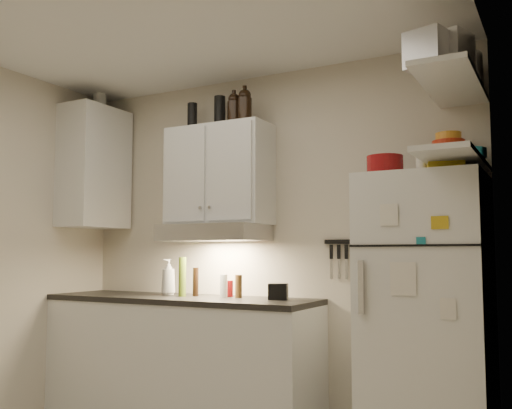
% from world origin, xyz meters
% --- Properties ---
extents(back_wall, '(3.20, 0.02, 2.60)m').
position_xyz_m(back_wall, '(0.00, 1.51, 1.30)').
color(back_wall, beige).
rests_on(back_wall, ground).
extents(right_wall, '(0.02, 3.00, 2.60)m').
position_xyz_m(right_wall, '(1.61, 0.00, 1.30)').
color(right_wall, beige).
rests_on(right_wall, ground).
extents(base_cabinet, '(2.10, 0.60, 0.88)m').
position_xyz_m(base_cabinet, '(-0.55, 1.20, 0.44)').
color(base_cabinet, silver).
rests_on(base_cabinet, floor).
extents(countertop, '(2.10, 0.62, 0.04)m').
position_xyz_m(countertop, '(-0.55, 1.20, 0.90)').
color(countertop, black).
rests_on(countertop, base_cabinet).
extents(upper_cabinet, '(0.80, 0.33, 0.75)m').
position_xyz_m(upper_cabinet, '(-0.30, 1.33, 1.83)').
color(upper_cabinet, silver).
rests_on(upper_cabinet, back_wall).
extents(side_cabinet, '(0.33, 0.55, 1.00)m').
position_xyz_m(side_cabinet, '(-1.44, 1.20, 1.95)').
color(side_cabinet, silver).
rests_on(side_cabinet, left_wall).
extents(range_hood, '(0.76, 0.46, 0.12)m').
position_xyz_m(range_hood, '(-0.30, 1.27, 1.39)').
color(range_hood, silver).
rests_on(range_hood, back_wall).
extents(fridge, '(0.70, 0.68, 1.70)m').
position_xyz_m(fridge, '(1.25, 1.16, 0.85)').
color(fridge, white).
rests_on(fridge, floor).
extents(shelf_hi, '(0.30, 0.95, 0.03)m').
position_xyz_m(shelf_hi, '(1.45, 1.02, 2.20)').
color(shelf_hi, silver).
rests_on(shelf_hi, right_wall).
extents(shelf_lo, '(0.30, 0.95, 0.03)m').
position_xyz_m(shelf_lo, '(1.45, 1.02, 1.76)').
color(shelf_lo, silver).
rests_on(shelf_lo, right_wall).
extents(knife_strip, '(0.42, 0.02, 0.03)m').
position_xyz_m(knife_strip, '(0.70, 1.49, 1.32)').
color(knife_strip, black).
rests_on(knife_strip, back_wall).
extents(dutch_oven, '(0.27, 0.27, 0.13)m').
position_xyz_m(dutch_oven, '(1.04, 1.08, 1.76)').
color(dutch_oven, maroon).
rests_on(dutch_oven, fridge).
extents(book_stack, '(0.25, 0.28, 0.08)m').
position_xyz_m(book_stack, '(1.40, 1.04, 1.74)').
color(book_stack, gold).
rests_on(book_stack, fridge).
extents(spice_jar, '(0.07, 0.07, 0.10)m').
position_xyz_m(spice_jar, '(1.26, 1.06, 1.75)').
color(spice_jar, silver).
rests_on(spice_jar, fridge).
extents(stock_pot, '(0.37, 0.37, 0.23)m').
position_xyz_m(stock_pot, '(1.43, 1.29, 2.33)').
color(stock_pot, silver).
rests_on(stock_pot, shelf_hi).
extents(tin_a, '(0.27, 0.26, 0.22)m').
position_xyz_m(tin_a, '(1.46, 0.88, 2.32)').
color(tin_a, '#AAAAAD').
rests_on(tin_a, shelf_hi).
extents(tin_b, '(0.26, 0.26, 0.21)m').
position_xyz_m(tin_b, '(1.38, 0.77, 2.32)').
color(tin_b, '#AAAAAD').
rests_on(tin_b, shelf_hi).
extents(bowl_teal, '(0.25, 0.25, 0.10)m').
position_xyz_m(bowl_teal, '(1.41, 1.32, 1.82)').
color(bowl_teal, teal).
rests_on(bowl_teal, shelf_lo).
extents(bowl_orange, '(0.20, 0.20, 0.06)m').
position_xyz_m(bowl_orange, '(1.37, 1.34, 1.90)').
color(bowl_orange, red).
rests_on(bowl_orange, bowl_teal).
extents(bowl_yellow, '(0.15, 0.15, 0.05)m').
position_xyz_m(bowl_yellow, '(1.37, 1.34, 1.96)').
color(bowl_yellow, orange).
rests_on(bowl_yellow, bowl_orange).
extents(plates, '(0.27, 0.27, 0.05)m').
position_xyz_m(plates, '(1.51, 1.09, 1.80)').
color(plates, teal).
rests_on(plates, shelf_lo).
extents(growler_a, '(0.12, 0.12, 0.23)m').
position_xyz_m(growler_a, '(-0.13, 1.27, 2.31)').
color(growler_a, black).
rests_on(growler_a, upper_cabinet).
extents(growler_b, '(0.11, 0.11, 0.25)m').
position_xyz_m(growler_b, '(-0.04, 1.26, 2.32)').
color(growler_b, black).
rests_on(growler_b, upper_cabinet).
extents(thermos_a, '(0.11, 0.11, 0.25)m').
position_xyz_m(thermos_a, '(-0.32, 1.38, 2.33)').
color(thermos_a, black).
rests_on(thermos_a, upper_cabinet).
extents(thermos_b, '(0.09, 0.09, 0.22)m').
position_xyz_m(thermos_b, '(-0.56, 1.36, 2.31)').
color(thermos_b, black).
rests_on(thermos_b, upper_cabinet).
extents(side_jar, '(0.14, 0.14, 0.15)m').
position_xyz_m(side_jar, '(-1.47, 1.28, 2.52)').
color(side_jar, silver).
rests_on(side_jar, side_cabinet).
extents(soap_bottle, '(0.14, 0.15, 0.31)m').
position_xyz_m(soap_bottle, '(-0.72, 1.28, 1.07)').
color(soap_bottle, silver).
rests_on(soap_bottle, countertop).
extents(pepper_mill, '(0.07, 0.07, 0.16)m').
position_xyz_m(pepper_mill, '(-0.11, 1.30, 1.00)').
color(pepper_mill, brown).
rests_on(pepper_mill, countertop).
extents(oil_bottle, '(0.07, 0.07, 0.29)m').
position_xyz_m(oil_bottle, '(-0.54, 1.20, 1.07)').
color(oil_bottle, '#516A1A').
rests_on(oil_bottle, countertop).
extents(vinegar_bottle, '(0.06, 0.06, 0.21)m').
position_xyz_m(vinegar_bottle, '(-0.46, 1.28, 1.03)').
color(vinegar_bottle, black).
rests_on(vinegar_bottle, countertop).
extents(clear_bottle, '(0.07, 0.07, 0.17)m').
position_xyz_m(clear_bottle, '(-0.22, 1.28, 1.00)').
color(clear_bottle, silver).
rests_on(clear_bottle, countertop).
extents(red_jar, '(0.07, 0.07, 0.12)m').
position_xyz_m(red_jar, '(-0.22, 1.36, 0.98)').
color(red_jar, maroon).
rests_on(red_jar, countertop).
extents(caddy, '(0.15, 0.13, 0.11)m').
position_xyz_m(caddy, '(0.23, 1.27, 0.98)').
color(caddy, black).
rests_on(caddy, countertop).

